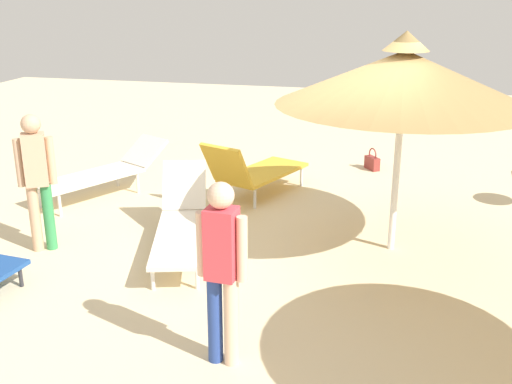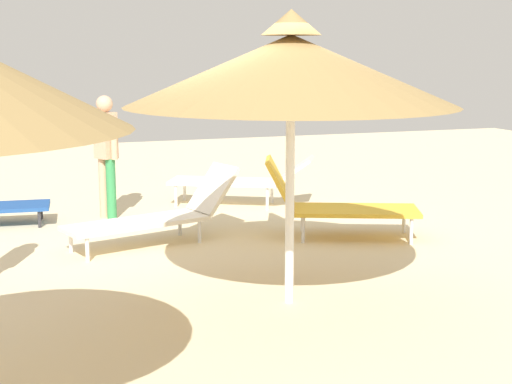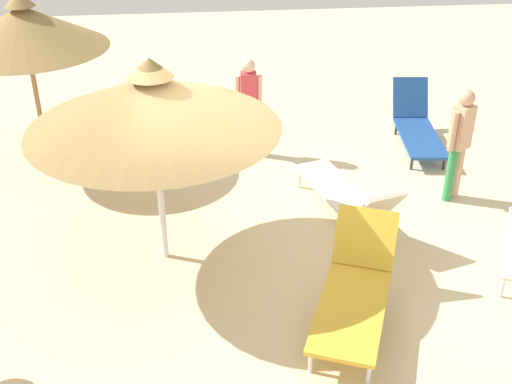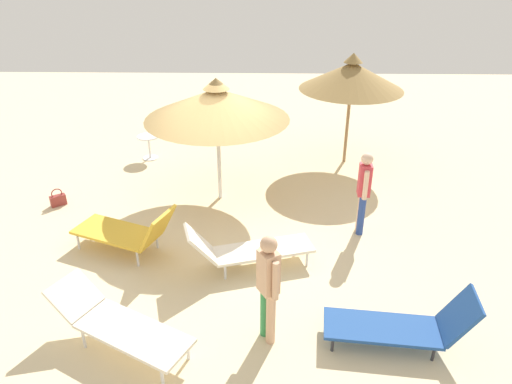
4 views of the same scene
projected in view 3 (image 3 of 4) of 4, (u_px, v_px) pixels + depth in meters
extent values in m
cube|color=beige|center=(243.00, 254.00, 8.35)|extent=(24.00, 24.00, 0.10)
cylinder|color=white|center=(159.00, 181.00, 7.69)|extent=(0.08, 0.08, 2.18)
cone|color=#997A47|center=(153.00, 103.00, 7.18)|extent=(2.92, 2.92, 0.62)
cone|color=#997A47|center=(150.00, 67.00, 6.98)|extent=(0.53, 0.53, 0.22)
cylinder|color=olive|center=(36.00, 93.00, 10.04)|extent=(0.08, 0.08, 2.28)
cone|color=#997A47|center=(24.00, 27.00, 9.52)|extent=(2.45, 2.45, 0.63)
cube|color=silver|center=(336.00, 189.00, 9.13)|extent=(1.79, 1.01, 0.05)
cylinder|color=silver|center=(299.00, 179.00, 9.70)|extent=(0.04, 0.04, 0.27)
cylinder|color=silver|center=(327.00, 174.00, 9.86)|extent=(0.04, 0.04, 0.27)
cylinder|color=silver|center=(346.00, 228.00, 8.56)|extent=(0.04, 0.04, 0.27)
cylinder|color=silver|center=(376.00, 220.00, 8.71)|extent=(0.04, 0.04, 0.27)
cube|color=silver|center=(378.00, 207.00, 8.13)|extent=(0.60, 0.67, 0.57)
cube|color=#1E478C|center=(420.00, 138.00, 10.72)|extent=(1.63, 0.78, 0.05)
cylinder|color=#2D2D33|center=(444.00, 163.00, 10.22)|extent=(0.04, 0.04, 0.22)
cylinder|color=#2D2D33|center=(412.00, 163.00, 10.22)|extent=(0.04, 0.04, 0.22)
cylinder|color=#2D2D33|center=(425.00, 128.00, 11.36)|extent=(0.04, 0.04, 0.22)
cylinder|color=#2D2D33|center=(396.00, 128.00, 11.36)|extent=(0.04, 0.04, 0.22)
cube|color=#1E478C|center=(410.00, 97.00, 11.39)|extent=(0.46, 0.65, 0.64)
cylinder|color=silver|center=(510.00, 226.00, 8.54)|extent=(0.04, 0.04, 0.33)
cylinder|color=silver|center=(503.00, 285.00, 7.45)|extent=(0.04, 0.04, 0.33)
cube|color=gold|center=(351.00, 310.00, 6.80)|extent=(1.68, 1.22, 0.05)
cylinder|color=silver|center=(369.00, 372.00, 6.29)|extent=(0.04, 0.04, 0.32)
cylinder|color=silver|center=(310.00, 360.00, 6.43)|extent=(0.04, 0.04, 0.32)
cylinder|color=silver|center=(384.00, 292.00, 7.36)|extent=(0.04, 0.04, 0.32)
cylinder|color=silver|center=(333.00, 283.00, 7.50)|extent=(0.04, 0.04, 0.32)
cube|color=gold|center=(365.00, 237.00, 7.40)|extent=(0.60, 0.78, 0.63)
cylinder|color=beige|center=(244.00, 132.00, 10.55)|extent=(0.13, 0.13, 0.81)
cylinder|color=navy|center=(253.00, 132.00, 10.55)|extent=(0.13, 0.13, 0.81)
cube|color=#D83F4C|center=(248.00, 91.00, 10.20)|extent=(0.24, 0.26, 0.61)
sphere|color=beige|center=(248.00, 66.00, 9.99)|extent=(0.22, 0.22, 0.22)
cylinder|color=beige|center=(238.00, 93.00, 10.20)|extent=(0.09, 0.09, 0.56)
cylinder|color=beige|center=(259.00, 92.00, 10.21)|extent=(0.09, 0.09, 0.56)
cylinder|color=tan|center=(457.00, 172.00, 9.33)|extent=(0.13, 0.13, 0.84)
cylinder|color=#338C4C|center=(450.00, 175.00, 9.25)|extent=(0.13, 0.13, 0.84)
cube|color=tan|center=(462.00, 127.00, 8.92)|extent=(0.32, 0.33, 0.63)
sphere|color=tan|center=(467.00, 98.00, 8.71)|extent=(0.23, 0.23, 0.23)
cylinder|color=tan|center=(470.00, 125.00, 9.02)|extent=(0.09, 0.09, 0.58)
cylinder|color=tan|center=(453.00, 132.00, 8.84)|extent=(0.09, 0.09, 0.58)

